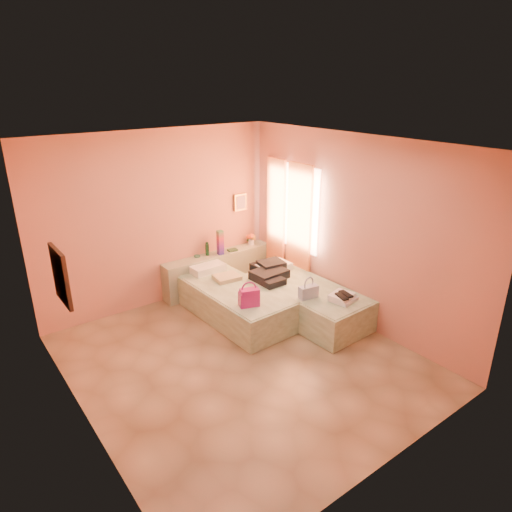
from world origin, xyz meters
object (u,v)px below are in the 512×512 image
(green_book, at_px, (233,250))
(flower_vase, at_px, (251,238))
(water_bottle, at_px, (207,249))
(bed_left, at_px, (234,302))
(blue_handbag, at_px, (308,292))
(magenta_handbag, at_px, (249,297))
(towel_stack, at_px, (344,297))
(bed_right, at_px, (306,301))
(headboard_ledge, at_px, (218,271))

(green_book, bearing_deg, flower_vase, 13.73)
(water_bottle, distance_m, flower_vase, 0.92)
(bed_left, height_order, blue_handbag, blue_handbag)
(green_book, height_order, magenta_handbag, magenta_handbag)
(bed_left, relative_size, towel_stack, 5.71)
(blue_handbag, distance_m, towel_stack, 0.51)
(water_bottle, bearing_deg, towel_stack, -71.04)
(bed_left, bearing_deg, bed_right, -37.68)
(bed_left, xyz_separation_m, green_book, (0.66, 1.01, 0.41))
(bed_right, relative_size, green_book, 12.12)
(bed_left, relative_size, water_bottle, 8.86)
(flower_vase, relative_size, magenta_handbag, 0.89)
(bed_left, bearing_deg, magenta_handbag, -107.08)
(green_book, relative_size, flower_vase, 0.66)
(magenta_handbag, bearing_deg, blue_handbag, -1.17)
(magenta_handbag, xyz_separation_m, towel_stack, (1.18, -0.69, -0.08))
(headboard_ledge, height_order, blue_handbag, blue_handbag)
(water_bottle, xyz_separation_m, flower_vase, (0.92, -0.02, 0.01))
(bed_left, bearing_deg, towel_stack, -54.03)
(green_book, relative_size, towel_stack, 0.47)
(bed_left, distance_m, flower_vase, 1.63)
(headboard_ledge, bearing_deg, magenta_handbag, -108.05)
(water_bottle, bearing_deg, bed_left, -99.93)
(headboard_ledge, height_order, bed_left, headboard_ledge)
(water_bottle, xyz_separation_m, magenta_handbag, (-0.36, -1.70, -0.13))
(bed_right, xyz_separation_m, water_bottle, (-0.71, 1.74, 0.51))
(bed_right, bearing_deg, water_bottle, 110.37)
(flower_vase, bearing_deg, magenta_handbag, -127.28)
(water_bottle, xyz_separation_m, green_book, (0.47, -0.08, -0.10))
(green_book, bearing_deg, blue_handbag, -83.10)
(flower_vase, distance_m, magenta_handbag, 2.12)
(green_book, distance_m, magenta_handbag, 1.82)
(bed_right, relative_size, blue_handbag, 6.98)
(green_book, xyz_separation_m, magenta_handbag, (-0.83, -1.62, -0.03))
(water_bottle, distance_m, towel_stack, 2.54)
(magenta_handbag, height_order, towel_stack, magenta_handbag)
(headboard_ledge, bearing_deg, flower_vase, 1.16)
(water_bottle, relative_size, blue_handbag, 0.79)
(bed_left, distance_m, magenta_handbag, 0.74)
(bed_left, bearing_deg, flower_vase, 41.93)
(headboard_ledge, distance_m, bed_left, 1.12)
(magenta_handbag, relative_size, blue_handbag, 0.97)
(bed_right, distance_m, green_book, 1.73)
(headboard_ledge, distance_m, magenta_handbag, 1.78)
(bed_right, xyz_separation_m, blue_handbag, (-0.23, -0.28, 0.34))
(bed_right, bearing_deg, flower_vase, 81.13)
(blue_handbag, bearing_deg, magenta_handbag, 167.25)
(bed_left, height_order, water_bottle, water_bottle)
(bed_left, xyz_separation_m, blue_handbag, (0.67, -0.93, 0.34))
(headboard_ledge, distance_m, towel_stack, 2.45)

